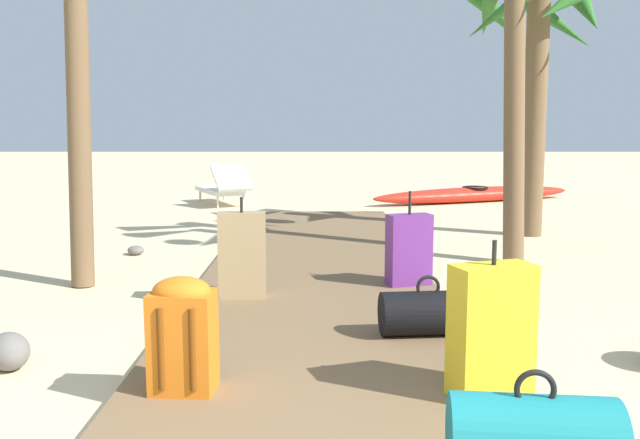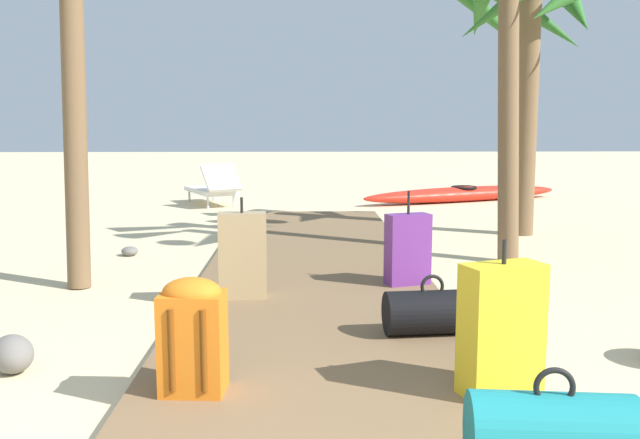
% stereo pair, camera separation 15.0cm
% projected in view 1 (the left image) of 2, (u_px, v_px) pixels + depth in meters
% --- Properties ---
extents(ground_plane, '(60.00, 60.00, 0.00)m').
position_uv_depth(ground_plane, '(313.00, 313.00, 5.44)').
color(ground_plane, beige).
extents(boardwalk, '(2.12, 9.40, 0.08)m').
position_uv_depth(boardwalk, '(314.00, 281.00, 6.36)').
color(boardwalk, brown).
rests_on(boardwalk, ground).
extents(suitcase_purple, '(0.42, 0.29, 0.83)m').
position_uv_depth(suitcase_purple, '(406.00, 249.00, 6.00)').
color(suitcase_purple, '#6B2D84').
rests_on(suitcase_purple, boardwalk).
extents(suitcase_tan, '(0.40, 0.23, 0.83)m').
position_uv_depth(suitcase_tan, '(239.00, 255.00, 5.57)').
color(suitcase_tan, tan).
rests_on(suitcase_tan, boardwalk).
extents(backpack_orange, '(0.35, 0.29, 0.62)m').
position_uv_depth(backpack_orange, '(180.00, 331.00, 3.61)').
color(backpack_orange, orange).
rests_on(backpack_orange, boardwalk).
extents(duffel_bag_black, '(0.66, 0.36, 0.41)m').
position_uv_depth(duffel_bag_black, '(425.00, 313.00, 4.60)').
color(duffel_bag_black, black).
rests_on(duffel_bag_black, boardwalk).
extents(suitcase_yellow, '(0.47, 0.33, 0.83)m').
position_uv_depth(suitcase_yellow, '(488.00, 330.00, 3.55)').
color(suitcase_yellow, gold).
rests_on(suitcase_yellow, boardwalk).
extents(palm_tree_far_right, '(2.16, 2.41, 3.57)m').
position_uv_depth(palm_tree_far_right, '(529.00, 30.00, 8.87)').
color(palm_tree_far_right, brown).
rests_on(palm_tree_far_right, ground).
extents(lounge_chair, '(1.22, 1.67, 0.77)m').
position_uv_depth(lounge_chair, '(220.00, 187.00, 12.46)').
color(lounge_chair, white).
rests_on(lounge_chair, ground).
extents(kayak, '(4.22, 2.14, 0.30)m').
position_uv_depth(kayak, '(472.00, 194.00, 13.00)').
color(kayak, red).
rests_on(kayak, ground).
extents(rock_left_mid, '(0.37, 0.38, 0.23)m').
position_uv_depth(rock_left_mid, '(5.00, 352.00, 4.16)').
color(rock_left_mid, slate).
rests_on(rock_left_mid, ground).
extents(rock_left_near, '(0.25, 0.26, 0.11)m').
position_uv_depth(rock_left_near, '(133.00, 250.00, 7.80)').
color(rock_left_near, slate).
rests_on(rock_left_near, ground).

